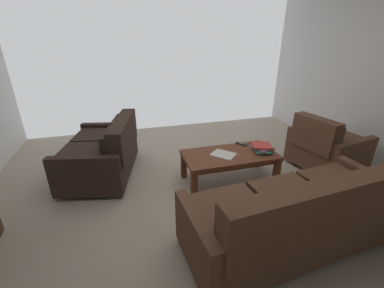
# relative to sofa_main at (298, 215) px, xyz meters

# --- Properties ---
(ground_plane) EXTENTS (5.36, 5.30, 0.01)m
(ground_plane) POSITION_rel_sofa_main_xyz_m (0.56, -0.96, -0.36)
(ground_plane) COLOR tan
(sofa_main) EXTENTS (2.03, 0.94, 0.83)m
(sofa_main) POSITION_rel_sofa_main_xyz_m (0.00, 0.00, 0.00)
(sofa_main) COLOR black
(sofa_main) RESTS_ON ground
(loveseat_near) EXTENTS (1.08, 1.41, 0.80)m
(loveseat_near) POSITION_rel_sofa_main_xyz_m (1.69, -1.85, -0.01)
(loveseat_near) COLOR black
(loveseat_near) RESTS_ON ground
(coffee_table) EXTENTS (1.20, 0.60, 0.40)m
(coffee_table) POSITION_rel_sofa_main_xyz_m (0.11, -1.23, -0.02)
(coffee_table) COLOR brown
(coffee_table) RESTS_ON ground
(armchair_side) EXTENTS (0.92, 0.96, 0.81)m
(armchair_side) POSITION_rel_sofa_main_xyz_m (-1.34, -1.16, -0.01)
(armchair_side) COLOR black
(armchair_side) RESTS_ON ground
(book_stack) EXTENTS (0.30, 0.33, 0.09)m
(book_stack) POSITION_rel_sofa_main_xyz_m (-0.33, -1.19, 0.09)
(book_stack) COLOR #385693
(book_stack) RESTS_ON coffee_table
(tv_remote) EXTENTS (0.13, 0.16, 0.02)m
(tv_remote) POSITION_rel_sofa_main_xyz_m (-0.16, -1.46, 0.05)
(tv_remote) COLOR black
(tv_remote) RESTS_ON coffee_table
(loose_magazine) EXTENTS (0.36, 0.36, 0.01)m
(loose_magazine) POSITION_rel_sofa_main_xyz_m (0.20, -1.22, 0.05)
(loose_magazine) COLOR silver
(loose_magazine) RESTS_ON coffee_table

